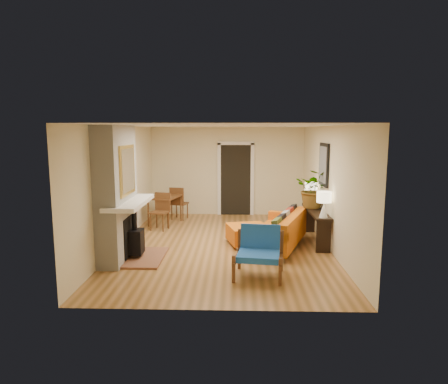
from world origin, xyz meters
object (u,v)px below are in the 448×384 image
(sofa, at_px, (281,231))
(lamp_near, at_px, (324,201))
(console_table, at_px, (316,217))
(lamp_far, at_px, (311,191))
(dining_table, at_px, (167,202))
(ottoman, at_px, (248,234))
(houseplant, at_px, (314,189))
(blue_chair, at_px, (259,249))

(sofa, xyz_separation_m, lamp_near, (0.83, -0.28, 0.71))
(console_table, height_order, lamp_far, lamp_far)
(sofa, bearing_deg, dining_table, 143.22)
(ottoman, relative_size, console_table, 0.55)
(houseplant, bearing_deg, sofa, -137.97)
(blue_chair, xyz_separation_m, lamp_far, (1.39, 2.83, 0.60))
(blue_chair, height_order, lamp_far, lamp_far)
(blue_chair, relative_size, houseplant, 1.02)
(dining_table, xyz_separation_m, houseplant, (3.64, -1.37, 0.57))
(lamp_near, bearing_deg, houseplant, 90.56)
(houseplant, bearing_deg, lamp_far, 88.70)
(sofa, bearing_deg, houseplant, 42.03)
(houseplant, bearing_deg, console_table, -87.78)
(houseplant, bearing_deg, lamp_near, -89.44)
(dining_table, xyz_separation_m, console_table, (3.65, -1.62, -0.03))
(dining_table, height_order, console_table, dining_table)
(dining_table, distance_m, lamp_far, 3.79)
(blue_chair, relative_size, lamp_near, 1.70)
(dining_table, distance_m, houseplant, 3.93)
(lamp_far, bearing_deg, console_table, -90.00)
(ottoman, bearing_deg, lamp_near, -17.21)
(dining_table, bearing_deg, lamp_far, -14.24)
(lamp_near, bearing_deg, dining_table, 146.85)
(console_table, xyz_separation_m, houseplant, (-0.01, 0.26, 0.60))
(dining_table, bearing_deg, ottoman, -42.02)
(blue_chair, height_order, lamp_near, lamp_near)
(lamp_near, xyz_separation_m, lamp_far, (0.00, 1.46, 0.00))
(sofa, xyz_separation_m, houseplant, (0.82, 0.74, 0.82))
(ottoman, relative_size, lamp_far, 1.90)
(blue_chair, relative_size, dining_table, 0.52)
(blue_chair, bearing_deg, console_table, 56.95)
(blue_chair, height_order, dining_table, dining_table)
(sofa, relative_size, dining_table, 1.26)
(blue_chair, distance_m, dining_table, 4.39)
(sofa, distance_m, lamp_near, 1.13)
(ottoman, height_order, lamp_near, lamp_near)
(lamp_far, height_order, houseplant, houseplant)
(console_table, distance_m, houseplant, 0.65)
(dining_table, relative_size, houseplant, 1.96)
(lamp_far, bearing_deg, dining_table, 165.76)
(sofa, relative_size, lamp_far, 4.13)
(dining_table, bearing_deg, blue_chair, -59.01)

